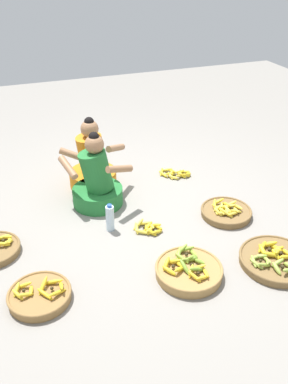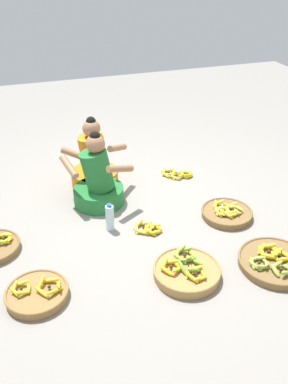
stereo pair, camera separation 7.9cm
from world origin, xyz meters
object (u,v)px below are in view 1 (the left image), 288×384
object	(u,v)px
banana_basket_mid_right	(189,270)
loose_bananas_front_right	(148,228)
vendor_woman_front	(97,182)
banana_basket_back_left	(40,295)
vendor_woman_behind	(92,165)
loose_bananas_near_bicycle	(176,174)
banana_basket_back_right	(226,212)
water_bottle	(110,218)
banana_basket_back_center	(276,260)

from	to	relation	value
banana_basket_mid_right	loose_bananas_front_right	xyz separation A→B (m)	(-0.09, 0.69, -0.03)
vendor_woman_front	banana_basket_back_left	size ratio (longest dim) A/B	1.65
vendor_woman_behind	loose_bananas_near_bicycle	world-z (taller)	vendor_woman_behind
banana_basket_mid_right	banana_basket_back_left	distance (m)	1.19
vendor_woman_front	banana_basket_back_right	bearing A→B (deg)	-30.10
vendor_woman_behind	banana_basket_back_right	size ratio (longest dim) A/B	1.60
banana_basket_back_left	water_bottle	bearing A→B (deg)	41.96
vendor_woman_behind	banana_basket_back_center	world-z (taller)	vendor_woman_behind
vendor_woman_behind	banana_basket_back_left	size ratio (longest dim) A/B	1.66
banana_basket_back_center	loose_bananas_near_bicycle	world-z (taller)	banana_basket_back_center
banana_basket_back_right	banana_basket_back_left	xyz separation A→B (m)	(-1.91, -0.51, 0.00)
banana_basket_back_right	vendor_woman_behind	bearing A→B (deg)	136.39
vendor_woman_behind	banana_basket_back_center	bearing A→B (deg)	-58.43
banana_basket_back_right	water_bottle	world-z (taller)	water_bottle
loose_bananas_near_bicycle	banana_basket_back_right	bearing A→B (deg)	-81.93
banana_basket_mid_right	loose_bananas_front_right	bearing A→B (deg)	97.58
banana_basket_mid_right	loose_bananas_near_bicycle	xyz separation A→B (m)	(0.59, 1.59, -0.03)
banana_basket_mid_right	loose_bananas_near_bicycle	bearing A→B (deg)	69.51
banana_basket_back_center	water_bottle	size ratio (longest dim) A/B	2.22
vendor_woman_front	water_bottle	xyz separation A→B (m)	(-0.01, -0.49, -0.12)
banana_basket_back_left	loose_bananas_near_bicycle	distance (m)	2.29
banana_basket_mid_right	banana_basket_back_right	bearing A→B (deg)	42.11
banana_basket_back_right	loose_bananas_near_bicycle	xyz separation A→B (m)	(-0.13, 0.93, -0.02)
banana_basket_back_left	banana_basket_mid_right	bearing A→B (deg)	-7.07
water_bottle	banana_basket_mid_right	bearing A→B (deg)	-62.78
banana_basket_back_left	loose_bananas_near_bicycle	world-z (taller)	banana_basket_back_left
vendor_woman_behind	banana_basket_mid_right	world-z (taller)	vendor_woman_behind
banana_basket_mid_right	water_bottle	distance (m)	0.93
banana_basket_back_left	loose_bananas_near_bicycle	xyz separation A→B (m)	(1.78, 1.44, -0.02)
vendor_woman_behind	banana_basket_back_left	distance (m)	1.77
banana_basket_back_right	loose_bananas_near_bicycle	bearing A→B (deg)	98.07
banana_basket_back_right	loose_bananas_front_right	distance (m)	0.82
vendor_woman_front	banana_basket_back_center	bearing A→B (deg)	-51.01
loose_bananas_near_bicycle	water_bottle	distance (m)	1.28
banana_basket_back_right	banana_basket_mid_right	xyz separation A→B (m)	(-0.73, -0.66, 0.01)
loose_bananas_near_bicycle	banana_basket_back_center	bearing A→B (deg)	-84.69
banana_basket_back_center	vendor_woman_behind	bearing A→B (deg)	121.57
banana_basket_back_left	water_bottle	world-z (taller)	water_bottle
banana_basket_mid_right	banana_basket_back_center	size ratio (longest dim) A/B	0.89
banana_basket_mid_right	loose_bananas_near_bicycle	world-z (taller)	banana_basket_mid_right
loose_bananas_front_right	water_bottle	world-z (taller)	water_bottle
vendor_woman_behind	loose_bananas_near_bicycle	distance (m)	1.00
banana_basket_back_right	loose_bananas_front_right	bearing A→B (deg)	177.70
banana_basket_back_center	loose_bananas_near_bicycle	xyz separation A→B (m)	(-0.16, 1.72, -0.02)
vendor_woman_front	banana_basket_back_left	bearing A→B (deg)	-123.07
banana_basket_back_right	banana_basket_back_center	size ratio (longest dim) A/B	0.81
loose_bananas_near_bicycle	vendor_woman_behind	bearing A→B (deg)	173.46
banana_basket_back_right	banana_basket_mid_right	size ratio (longest dim) A/B	0.91
loose_bananas_near_bicycle	banana_basket_back_left	bearing A→B (deg)	-140.87
loose_bananas_near_bicycle	loose_bananas_front_right	size ratio (longest dim) A/B	1.31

